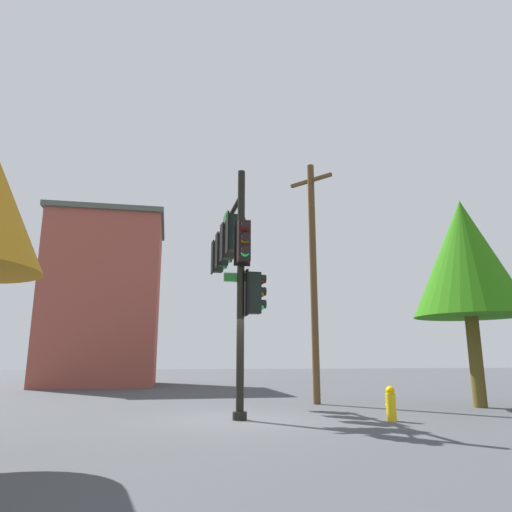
% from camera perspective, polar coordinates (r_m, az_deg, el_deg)
% --- Properties ---
extents(ground_plane, '(120.00, 120.00, 0.00)m').
position_cam_1_polar(ground_plane, '(12.07, -2.05, -19.80)').
color(ground_plane, '#404246').
extents(signal_pole_assembly, '(5.86, 1.15, 6.63)m').
position_cam_1_polar(signal_pole_assembly, '(13.85, -2.82, -0.14)').
color(signal_pole_assembly, black).
rests_on(signal_pole_assembly, ground_plane).
extents(utility_pole, '(1.49, 1.20, 8.63)m').
position_cam_1_polar(utility_pole, '(16.48, 7.18, -2.15)').
color(utility_pole, brown).
rests_on(utility_pole, ground_plane).
extents(fire_hydrant, '(0.33, 0.24, 0.83)m').
position_cam_1_polar(fire_hydrant, '(12.25, 16.50, -17.27)').
color(fire_hydrant, gold).
rests_on(fire_hydrant, ground_plane).
extents(tree_near, '(3.60, 3.60, 6.84)m').
position_cam_1_polar(tree_near, '(16.89, 24.67, -0.23)').
color(tree_near, '#51441A').
rests_on(tree_near, ground_plane).
extents(brick_building, '(6.54, 6.49, 9.85)m').
position_cam_1_polar(brick_building, '(28.66, -18.35, -5.18)').
color(brick_building, '#9A473C').
rests_on(brick_building, ground_plane).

